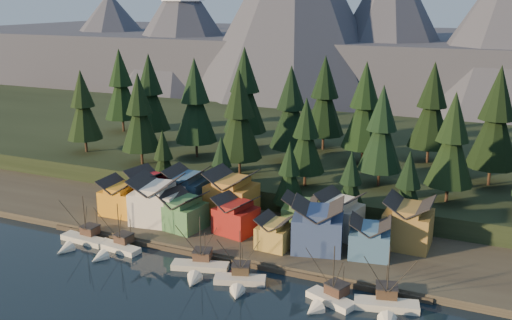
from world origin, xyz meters
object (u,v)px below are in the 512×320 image
at_px(boat_5, 327,292).
at_px(house_back_1, 187,188).
at_px(boat_3, 198,262).
at_px(boat_6, 387,300).
at_px(boat_1, 113,243).
at_px(boat_4, 239,275).
at_px(house_front_1, 157,199).
at_px(house_front_0, 121,196).
at_px(house_back_0, 149,188).
at_px(boat_0, 79,235).

relative_size(boat_5, house_back_1, 1.17).
xyz_separation_m(boat_3, boat_6, (34.79, -0.16, 0.21)).
distance_m(boat_1, boat_4, 28.90).
height_order(boat_1, house_front_1, house_front_1).
bearing_deg(house_front_0, house_front_1, -7.04).
distance_m(boat_1, boat_6, 54.51).
height_order(house_front_1, house_back_0, house_front_1).
xyz_separation_m(boat_1, house_front_1, (1.28, 14.10, 4.92)).
distance_m(boat_3, boat_5, 25.33).
bearing_deg(boat_4, boat_1, 157.24).
bearing_deg(boat_3, boat_1, 162.68).
distance_m(boat_5, house_front_1, 46.96).
xyz_separation_m(boat_4, house_back_0, (-34.31, 23.47, 4.24)).
bearing_deg(house_back_0, house_front_0, -108.87).
xyz_separation_m(house_front_0, house_front_1, (10.23, -1.06, 1.08)).
bearing_deg(boat_1, boat_5, 3.95).
relative_size(boat_4, house_back_1, 1.13).
bearing_deg(boat_3, boat_6, -15.65).
bearing_deg(boat_0, boat_3, 1.63).
distance_m(boat_6, house_front_0, 65.53).
bearing_deg(boat_5, boat_6, 31.58).
distance_m(house_front_1, house_back_1, 10.17).
height_order(boat_0, house_back_0, house_back_0).
xyz_separation_m(boat_4, house_front_1, (-27.53, 16.40, 4.84)).
bearing_deg(house_back_1, house_back_0, -162.79).
height_order(boat_0, boat_5, boat_5).
bearing_deg(boat_4, boat_3, 151.65).
height_order(boat_0, boat_6, boat_6).
relative_size(boat_3, boat_6, 0.99).
height_order(boat_0, boat_3, boat_3).
bearing_deg(house_back_0, boat_5, -14.14).
xyz_separation_m(boat_1, boat_6, (54.51, -0.83, 0.27)).
relative_size(boat_4, boat_6, 0.90).
relative_size(boat_5, house_back_0, 1.15).
distance_m(boat_1, house_front_0, 18.02).
distance_m(boat_6, house_back_1, 57.36).
relative_size(boat_1, boat_5, 1.00).
distance_m(boat_5, house_front_0, 56.84).
distance_m(boat_4, boat_5, 16.17).
bearing_deg(boat_4, boat_5, -18.71).
xyz_separation_m(boat_6, house_front_1, (-53.23, 14.93, 4.66)).
relative_size(boat_0, house_front_1, 1.05).
bearing_deg(boat_0, boat_6, 2.67).
distance_m(boat_5, house_back_1, 49.83).
relative_size(boat_6, house_back_0, 1.23).
relative_size(boat_1, boat_4, 1.03).
bearing_deg(house_back_1, boat_4, -47.49).
bearing_deg(boat_1, boat_0, -175.58).
xyz_separation_m(boat_3, house_front_0, (-28.66, 15.83, 3.79)).
height_order(house_front_0, house_front_1, house_front_1).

